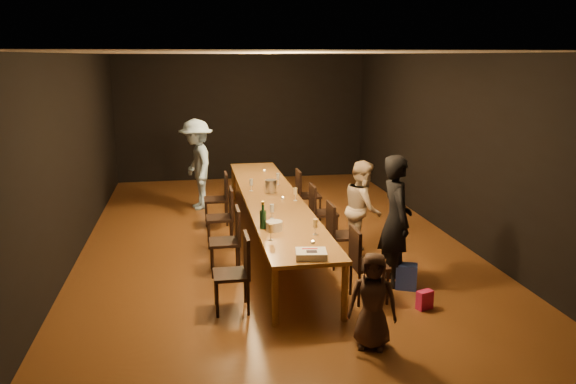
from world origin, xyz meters
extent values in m
plane|color=#492712|center=(0.00, 0.00, 0.00)|extent=(10.00, 10.00, 0.00)
cube|color=black|center=(0.00, 5.00, 1.50)|extent=(6.00, 0.04, 3.00)
cube|color=black|center=(0.00, -5.00, 1.50)|extent=(6.00, 0.04, 3.00)
cube|color=black|center=(-3.00, 0.00, 1.50)|extent=(0.04, 10.00, 3.00)
cube|color=black|center=(3.00, 0.00, 1.50)|extent=(0.04, 10.00, 3.00)
cube|color=silver|center=(0.00, 0.00, 3.00)|extent=(6.00, 10.00, 0.04)
cube|color=brown|center=(0.00, 0.00, 0.72)|extent=(0.90, 6.00, 0.05)
cylinder|color=brown|center=(-0.40, -2.90, 0.35)|extent=(0.08, 0.08, 0.70)
cylinder|color=brown|center=(0.40, -2.90, 0.35)|extent=(0.08, 0.08, 0.70)
cylinder|color=brown|center=(-0.40, 2.90, 0.35)|extent=(0.08, 0.08, 0.70)
cylinder|color=brown|center=(0.40, 2.90, 0.35)|extent=(0.08, 0.08, 0.70)
imported|color=black|center=(1.34, -1.95, 0.87)|extent=(0.45, 0.66, 1.74)
imported|color=beige|center=(1.26, -0.79, 0.73)|extent=(0.70, 0.82, 1.45)
imported|color=#97BDE9|center=(-1.15, 2.33, 0.89)|extent=(0.86, 1.25, 1.78)
imported|color=#3A2820|center=(0.52, -3.52, 0.51)|extent=(0.59, 0.49, 1.03)
cube|color=#C41D5A|center=(1.43, -2.78, 0.11)|extent=(0.22, 0.17, 0.23)
cube|color=#2740AB|center=(1.44, -2.17, 0.17)|extent=(0.32, 0.27, 0.34)
cube|color=white|center=(0.03, -2.79, 0.79)|extent=(0.38, 0.32, 0.08)
cube|color=black|center=(0.03, -2.82, 0.83)|extent=(0.13, 0.10, 0.00)
cube|color=red|center=(0.03, -2.72, 0.83)|extent=(0.18, 0.05, 0.00)
cylinder|color=white|center=(-0.23, -1.72, 0.81)|extent=(0.27, 0.27, 0.12)
cylinder|color=#BCBCC1|center=(0.03, 0.35, 0.86)|extent=(0.24, 0.24, 0.21)
cylinder|color=#B2B7B2|center=(0.15, -2.32, 0.77)|extent=(0.05, 0.05, 0.03)
cylinder|color=#B2B7B2|center=(0.15, -0.12, 0.77)|extent=(0.05, 0.05, 0.03)
cylinder|color=#B2B7B2|center=(0.15, 2.07, 0.77)|extent=(0.05, 0.05, 0.03)
camera|label=1|loc=(-1.26, -8.62, 2.96)|focal=35.00mm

